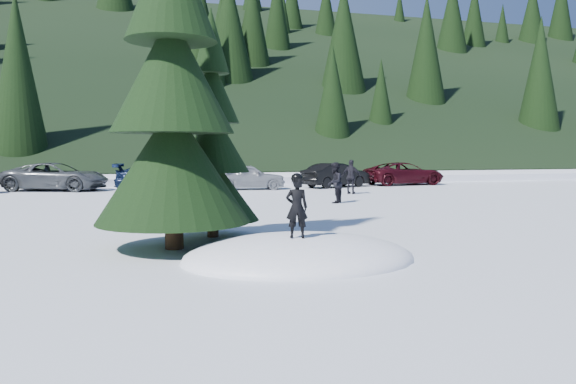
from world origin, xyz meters
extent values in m
plane|color=silver|center=(0.00, 0.00, 0.00)|extent=(200.00, 200.00, 0.00)
ellipsoid|color=white|center=(0.00, 0.00, 0.00)|extent=(4.48, 3.52, 0.96)
cylinder|color=black|center=(-2.20, 1.80, 0.70)|extent=(0.38, 0.38, 1.40)
cone|color=black|center=(-2.20, 1.80, 1.79)|extent=(3.20, 3.20, 2.46)
cone|color=black|center=(-2.20, 1.80, 3.65)|extent=(2.54, 2.54, 2.46)
cylinder|color=black|center=(-1.20, 3.20, 0.50)|extent=(0.26, 0.26, 1.00)
cone|color=black|center=(-1.20, 3.20, 1.16)|extent=(2.20, 2.20, 1.52)
cone|color=black|center=(-1.20, 3.20, 2.31)|extent=(1.75, 1.75, 1.52)
cone|color=black|center=(-1.20, 3.20, 3.46)|extent=(1.29, 1.29, 1.52)
cone|color=black|center=(-1.20, 3.20, 4.61)|extent=(0.84, 0.84, 1.52)
imported|color=black|center=(-0.15, -0.35, 1.03)|extent=(0.45, 0.34, 1.10)
imported|color=black|center=(4.51, 10.41, 0.79)|extent=(0.94, 0.98, 1.59)
imported|color=black|center=(6.80, 14.43, 0.81)|extent=(0.98, 0.91, 1.61)
imported|color=#474B4E|center=(-6.82, 20.40, 0.71)|extent=(5.59, 3.90, 1.42)
imported|color=black|center=(-1.45, 18.30, 0.72)|extent=(5.20, 2.60, 1.45)
imported|color=#92959A|center=(2.68, 18.67, 0.67)|extent=(4.04, 1.87, 1.34)
imported|color=black|center=(7.73, 19.07, 0.67)|extent=(4.27, 2.82, 1.33)
imported|color=#330910|center=(12.36, 20.03, 0.66)|extent=(4.95, 2.60, 1.33)
camera|label=1|loc=(-2.97, -10.06, 2.08)|focal=35.00mm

